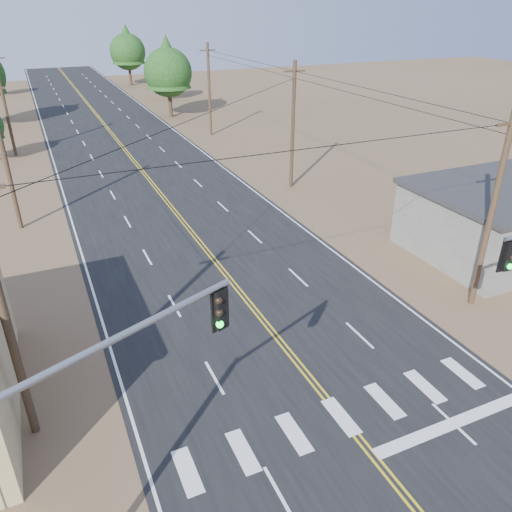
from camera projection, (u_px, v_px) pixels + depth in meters
road at (177, 214)px, 36.60m from camera, size 15.00×200.00×0.02m
utility_pole_left_near at (4, 312)px, 15.82m from camera, size 1.80×0.30×10.00m
utility_pole_left_mid at (4, 155)px, 32.07m from camera, size 1.80×0.30×10.00m
utility_pole_left_far at (4, 103)px, 48.31m from camera, size 1.80×0.30×10.00m
utility_pole_right_near at (492, 211)px, 23.48m from camera, size 1.80×0.30×10.00m
utility_pole_right_mid at (293, 125)px, 39.73m from camera, size 1.80×0.30×10.00m
utility_pole_right_far at (209, 89)px, 55.97m from camera, size 1.80×0.30×10.00m
signal_mast_left at (74, 450)px, 10.88m from camera, size 6.39×2.84×7.63m
tree_right_near at (168, 67)px, 64.57m from camera, size 6.20×6.20×10.33m
tree_right_mid at (167, 71)px, 77.23m from camera, size 4.22×4.22×7.04m
tree_right_far at (127, 48)px, 89.91m from camera, size 6.33×6.33×10.55m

